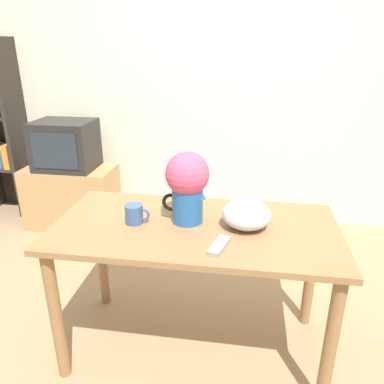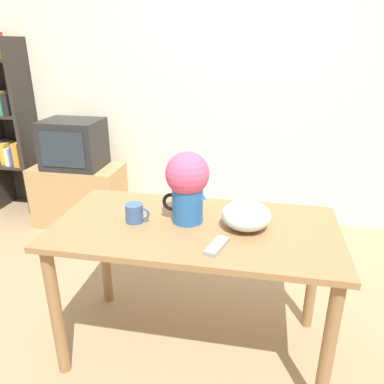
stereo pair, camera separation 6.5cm
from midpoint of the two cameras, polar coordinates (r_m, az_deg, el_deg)
ground_plane at (r=2.15m, az=-2.91°, el=-25.72°), size 12.00×12.00×0.00m
wall_back at (r=3.38m, az=3.47°, el=16.97°), size 8.00×0.05×2.60m
table at (r=1.89m, az=-0.50°, el=-8.15°), size 1.39×0.71×0.76m
flower_vase at (r=1.80m, az=-1.76°, el=1.37°), size 0.23×0.21×0.36m
coffee_mug at (r=1.86m, az=-9.72°, el=-3.33°), size 0.12×0.09×0.09m
white_bowl at (r=1.80m, az=7.29°, el=-3.41°), size 0.23×0.23×0.13m
remote_control at (r=1.65m, az=3.02°, el=-8.09°), size 0.10×0.17×0.02m
tv_stand at (r=3.58m, az=-18.29°, el=-0.72°), size 0.79×0.41×0.55m
tv_set at (r=3.43m, az=-19.26°, el=6.76°), size 0.50×0.39×0.42m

